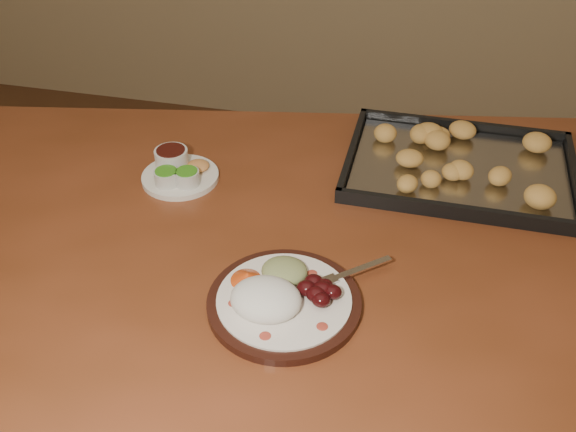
# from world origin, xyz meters

# --- Properties ---
(dining_table) EXTENTS (1.64, 1.16, 0.75)m
(dining_table) POSITION_xyz_m (0.27, 0.25, 0.65)
(dining_table) COLOR brown
(dining_table) RESTS_ON ground
(dinner_plate) EXTENTS (0.27, 0.25, 0.06)m
(dinner_plate) POSITION_xyz_m (0.31, 0.08, 0.77)
(dinner_plate) COLOR black
(dinner_plate) RESTS_ON dining_table
(condiment_saucer) EXTENTS (0.15, 0.15, 0.05)m
(condiment_saucer) POSITION_xyz_m (0.03, 0.37, 0.77)
(condiment_saucer) COLOR silver
(condiment_saucer) RESTS_ON dining_table
(baking_tray) EXTENTS (0.45, 0.34, 0.05)m
(baking_tray) POSITION_xyz_m (0.57, 0.53, 0.77)
(baking_tray) COLOR black
(baking_tray) RESTS_ON dining_table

